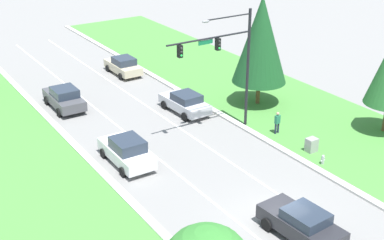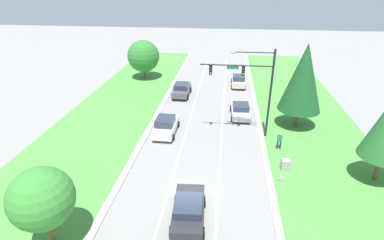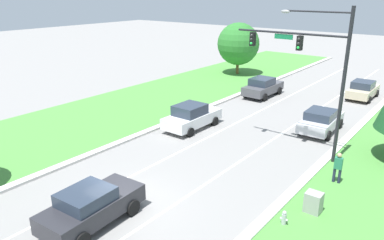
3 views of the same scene
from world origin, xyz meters
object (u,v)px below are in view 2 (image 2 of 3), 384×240
Objects in this scene: silver_sedan at (240,110)px; conifer_far_right_tree at (303,78)px; charcoal_sedan at (189,210)px; utility_cabinet at (285,165)px; traffic_signal_mast at (252,81)px; pedestrian at (280,140)px; oak_far_left_tree at (42,199)px; fire_hydrant at (280,179)px; white_sedan at (166,125)px; champagne_sedan at (238,81)px; oak_near_left_tree at (143,56)px; graphite_sedan at (182,89)px.

conifer_far_right_tree is at bearing -19.27° from silver_sedan.
charcoal_sedan is (-3.66, -16.57, 0.04)m from silver_sedan.
traffic_signal_mast is at bearing 115.79° from utility_cabinet.
charcoal_sedan is 11.97m from pedestrian.
oak_far_left_tree reaches higher than silver_sedan.
traffic_signal_mast is at bearing -46.48° from pedestrian.
pedestrian is 5.03m from fire_hydrant.
white_sedan is 0.91× the size of oak_far_left_tree.
champagne_sedan is 0.75× the size of oak_near_left_tree.
conifer_far_right_tree reaches higher than charcoal_sedan.
silver_sedan is 9.46m from graphite_sedan.
white_sedan is at bearing 75.04° from oak_far_left_tree.
conifer_far_right_tree is (20.02, -14.24, 1.79)m from oak_near_left_tree.
graphite_sedan is 9.90m from oak_near_left_tree.
oak_far_left_tree is at bearing 35.29° from pedestrian.
traffic_signal_mast is 1.45× the size of oak_near_left_tree.
traffic_signal_mast reaches higher than graphite_sedan.
utility_cabinet is at bearing -25.34° from white_sedan.
traffic_signal_mast is 13.69m from charcoal_sedan.
white_sedan is 17.25m from champagne_sedan.
champagne_sedan is at bearing 78.92° from charcoal_sedan.
fire_hydrant is at bearing -106.67° from conifer_far_right_tree.
conifer_far_right_tree reaches higher than pedestrian.
utility_cabinet is (3.34, -20.79, -0.31)m from champagne_sedan.
conifer_far_right_tree is (5.74, -12.37, 4.48)m from champagne_sedan.
utility_cabinet is (3.35, -10.16, -0.30)m from silver_sedan.
pedestrian is 26.24m from oak_near_left_tree.
silver_sedan is at bearing -89.91° from champagne_sedan.
charcoal_sedan is at bearing -71.48° from white_sedan.
graphite_sedan reaches higher than charcoal_sedan.
charcoal_sedan is 9.51m from utility_cabinet.
fire_hydrant is at bearing 33.34° from charcoal_sedan.
graphite_sedan is at bearing 150.39° from conifer_far_right_tree.
graphite_sedan is 0.54× the size of conifer_far_right_tree.
oak_far_left_tree is (-14.03, -7.53, 2.96)m from fire_hydrant.
white_sedan is 12.00m from utility_cabinet.
white_sedan reaches higher than pedestrian.
oak_near_left_tree is (-17.57, 19.33, 2.57)m from pedestrian.
graphite_sedan reaches higher than silver_sedan.
conifer_far_right_tree reaches higher than oak_near_left_tree.
white_sedan is at bearing 154.14° from utility_cabinet.
traffic_signal_mast reaches higher than oak_far_left_tree.
champagne_sedan is 2.62× the size of pedestrian.
silver_sedan is 10.70m from utility_cabinet.
graphite_sedan is 0.92× the size of oak_far_left_tree.
graphite_sedan is at bearing -146.93° from champagne_sedan.
champagne_sedan is 0.51× the size of conifer_far_right_tree.
white_sedan is 10.91m from pedestrian.
oak_far_left_tree is at bearing -84.65° from oak_near_left_tree.
traffic_signal_mast is at bearing 67.23° from charcoal_sedan.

